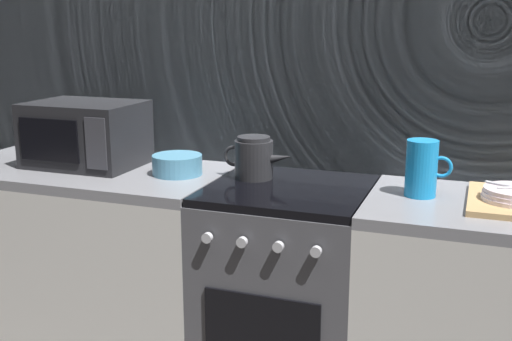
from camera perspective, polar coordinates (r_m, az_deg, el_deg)
The scene contains 7 objects.
back_wall at distance 2.59m, azimuth 5.20°, elevation 6.74°, with size 3.60×0.05×2.40m.
counter_left at distance 2.87m, azimuth -14.78°, elevation -8.51°, with size 1.20×0.60×0.90m.
stove_unit at distance 2.49m, azimuth 2.86°, elevation -11.50°, with size 0.60×0.63×0.90m.
microwave at distance 2.75m, azimuth -15.25°, elevation 3.24°, with size 0.46×0.35×0.27m.
kettle at distance 2.44m, azimuth -0.18°, elevation 1.16°, with size 0.28×0.15×0.17m.
mixing_bowl at distance 2.53m, azimuth -7.19°, elevation 0.53°, with size 0.20×0.20×0.08m, color teal.
pitcher at distance 2.26m, azimuth 14.88°, elevation 0.20°, with size 0.16×0.11×0.20m.
Camera 1 is at (0.66, -2.16, 1.50)m, focal length 43.91 mm.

